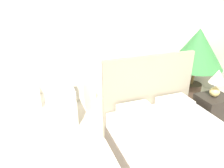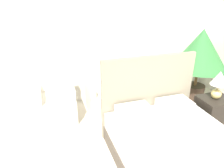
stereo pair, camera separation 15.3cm
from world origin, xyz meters
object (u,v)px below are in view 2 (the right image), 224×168
table_lamp (219,82)px  armchair_near_window_left (56,105)px  bed (177,150)px  armchair_near_window_right (105,98)px  potted_palm (201,51)px  nightstand (213,113)px

table_lamp → armchair_near_window_left: bearing=156.7°
bed → table_lamp: bed is taller
bed → armchair_near_window_right: bearing=106.2°
armchair_near_window_right → bed: bearing=-72.5°
armchair_near_window_left → table_lamp: table_lamp is taller
potted_palm → nightstand: size_ratio=2.72×
armchair_near_window_left → potted_palm: size_ratio=0.56×
armchair_near_window_right → potted_palm: (2.09, -0.05, 0.78)m
bed → potted_palm: 2.46m
bed → armchair_near_window_left: size_ratio=2.37×
armchair_near_window_left → armchair_near_window_right: bearing=-0.3°
bed → armchair_near_window_left: 2.29m
nightstand → table_lamp: size_ratio=1.16×
armchair_near_window_left → nightstand: (2.61, -1.12, -0.01)m
armchair_near_window_left → armchair_near_window_right: (0.95, -0.00, 0.00)m
armchair_near_window_right → nightstand: armchair_near_window_right is taller
potted_palm → nightstand: potted_palm is taller
potted_palm → nightstand: 1.41m
armchair_near_window_left → table_lamp: (2.60, -1.12, 0.58)m
bed → potted_palm: size_ratio=1.34×
armchair_near_window_right → table_lamp: (1.65, -1.12, 0.58)m
potted_palm → table_lamp: (-0.45, -1.07, -0.20)m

